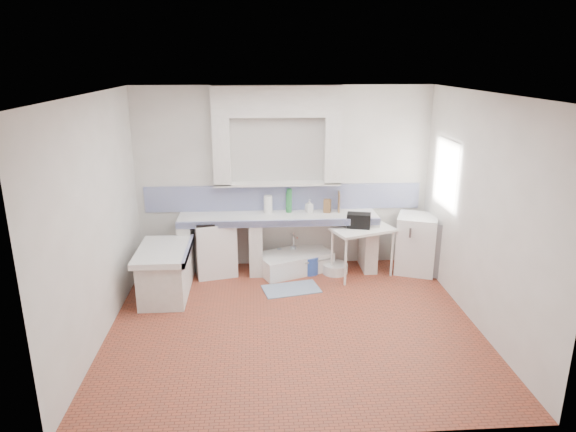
{
  "coord_description": "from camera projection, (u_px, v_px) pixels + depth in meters",
  "views": [
    {
      "loc": [
        -0.44,
        -5.66,
        3.16
      ],
      "look_at": [
        0.0,
        1.0,
        1.1
      ],
      "focal_mm": 31.82,
      "sensor_mm": 36.0,
      "label": 1
    }
  ],
  "objects": [
    {
      "name": "fridge",
      "position": [
        416.0,
        244.0,
        7.83
      ],
      "size": [
        0.75,
        0.75,
        0.89
      ],
      "primitive_type": "cube",
      "rotation": [
        0.0,
        0.0,
        -0.37
      ],
      "color": "white",
      "rests_on": "ground"
    },
    {
      "name": "wall_back",
      "position": [
        284.0,
        178.0,
        7.85
      ],
      "size": [
        4.5,
        0.0,
        4.5
      ],
      "primitive_type": "plane",
      "rotation": [
        1.57,
        0.0,
        0.0
      ],
      "color": "silver",
      "rests_on": "ground"
    },
    {
      "name": "counter_lip",
      "position": [
        279.0,
        223.0,
        7.45
      ],
      "size": [
        3.0,
        0.04,
        0.1
      ],
      "primitive_type": "cube",
      "color": "navy",
      "rests_on": "ground"
    },
    {
      "name": "wall_right",
      "position": [
        481.0,
        213.0,
        6.09
      ],
      "size": [
        0.0,
        4.5,
        4.5
      ],
      "primitive_type": "plane",
      "rotation": [
        1.57,
        0.0,
        -1.57
      ],
      "color": "silver",
      "rests_on": "ground"
    },
    {
      "name": "peninsula_base",
      "position": [
        165.0,
        275.0,
        7.02
      ],
      "size": [
        0.6,
        1.0,
        0.62
      ],
      "primitive_type": "cube",
      "color": "silver",
      "rests_on": "ground"
    },
    {
      "name": "peninsula_lip",
      "position": [
        188.0,
        251.0,
        6.94
      ],
      "size": [
        0.04,
        1.1,
        0.1
      ],
      "primitive_type": "cube",
      "color": "navy",
      "rests_on": "ground"
    },
    {
      "name": "green_bottle_a",
      "position": [
        289.0,
        201.0,
        7.81
      ],
      "size": [
        0.1,
        0.1,
        0.37
      ],
      "primitive_type": "cylinder",
      "rotation": [
        0.0,
        0.0,
        -0.35
      ],
      "color": "#27773A",
      "rests_on": "counter_slab"
    },
    {
      "name": "black_bag",
      "position": [
        359.0,
        221.0,
        7.57
      ],
      "size": [
        0.38,
        0.28,
        0.22
      ],
      "primitive_type": "cube",
      "rotation": [
        0.0,
        0.0,
        -0.25
      ],
      "color": "black",
      "rests_on": "side_table"
    },
    {
      "name": "knife_block",
      "position": [
        327.0,
        206.0,
        7.82
      ],
      "size": [
        0.13,
        0.11,
        0.21
      ],
      "primitive_type": "cube",
      "rotation": [
        0.0,
        0.0,
        -0.36
      ],
      "color": "olive",
      "rests_on": "counter_slab"
    },
    {
      "name": "lace_valance",
      "position": [
        451.0,
        148.0,
        7.07
      ],
      "size": [
        0.01,
        0.84,
        0.24
      ],
      "primitive_type": "cube",
      "color": "white",
      "rests_on": "ground"
    },
    {
      "name": "ceiling",
      "position": [
        294.0,
        94.0,
        5.54
      ],
      "size": [
        4.5,
        4.5,
        0.0
      ],
      "primitive_type": "plane",
      "rotation": [
        3.14,
        0.0,
        0.0
      ],
      "color": "silver",
      "rests_on": "ground"
    },
    {
      "name": "counter_pier_mid",
      "position": [
        256.0,
        246.0,
        7.83
      ],
      "size": [
        0.2,
        0.55,
        0.82
      ],
      "primitive_type": "cube",
      "color": "silver",
      "rests_on": "ground"
    },
    {
      "name": "sink",
      "position": [
        294.0,
        262.0,
        7.93
      ],
      "size": [
        1.25,
        0.98,
        0.27
      ],
      "primitive_type": "cube",
      "rotation": [
        0.0,
        0.0,
        0.4
      ],
      "color": "white",
      "rests_on": "ground"
    },
    {
      "name": "cutting_board",
      "position": [
        339.0,
        202.0,
        7.87
      ],
      "size": [
        0.04,
        0.22,
        0.3
      ],
      "primitive_type": "cube",
      "rotation": [
        0.0,
        0.0,
        -0.11
      ],
      "color": "olive",
      "rests_on": "counter_slab"
    },
    {
      "name": "backsplash",
      "position": [
        284.0,
        197.0,
        7.93
      ],
      "size": [
        4.27,
        0.03,
        0.4
      ],
      "primitive_type": "cube",
      "color": "navy",
      "rests_on": "ground"
    },
    {
      "name": "floor",
      "position": [
        293.0,
        324.0,
        6.36
      ],
      "size": [
        4.5,
        4.5,
        0.0
      ],
      "primitive_type": "plane",
      "color": "#9D432C",
      "rests_on": "ground"
    },
    {
      "name": "bucket_orange",
      "position": [
        301.0,
        264.0,
        7.91
      ],
      "size": [
        0.34,
        0.34,
        0.25
      ],
      "primitive_type": "cylinder",
      "rotation": [
        0.0,
        0.0,
        -0.33
      ],
      "color": "#BF6227",
      "rests_on": "ground"
    },
    {
      "name": "green_bottle_b",
      "position": [
        288.0,
        202.0,
        7.82
      ],
      "size": [
        0.08,
        0.08,
        0.31
      ],
      "primitive_type": "cylinder",
      "rotation": [
        0.0,
        0.0,
        0.24
      ],
      "color": "#27773A",
      "rests_on": "counter_slab"
    },
    {
      "name": "counter_pier_left",
      "position": [
        187.0,
        248.0,
        7.76
      ],
      "size": [
        0.2,
        0.55,
        0.82
      ],
      "primitive_type": "cube",
      "color": "silver",
      "rests_on": "ground"
    },
    {
      "name": "basin_white",
      "position": [
        335.0,
        268.0,
        7.85
      ],
      "size": [
        0.48,
        0.48,
        0.15
      ],
      "primitive_type": "cylinder",
      "rotation": [
        0.0,
        0.0,
        -0.27
      ],
      "color": "white",
      "rests_on": "ground"
    },
    {
      "name": "window_frame",
      "position": [
        458.0,
        175.0,
        7.19
      ],
      "size": [
        0.35,
        0.86,
        1.06
      ],
      "primitive_type": "cube",
      "color": "#351F11",
      "rests_on": "ground"
    },
    {
      "name": "soap_bottle",
      "position": [
        309.0,
        206.0,
        7.82
      ],
      "size": [
        0.12,
        0.12,
        0.21
      ],
      "primitive_type": "imported",
      "rotation": [
        0.0,
        0.0,
        0.36
      ],
      "color": "white",
      "rests_on": "counter_slab"
    },
    {
      "name": "water_bottle_a",
      "position": [
        279.0,
        258.0,
        8.07
      ],
      "size": [
        0.1,
        0.1,
        0.3
      ],
      "primitive_type": "cylinder",
      "rotation": [
        0.0,
        0.0,
        -0.33
      ],
      "color": "silver",
      "rests_on": "ground"
    },
    {
      "name": "counter_pier_right",
      "position": [
        368.0,
        243.0,
        7.94
      ],
      "size": [
        0.2,
        0.55,
        0.82
      ],
      "primitive_type": "cube",
      "color": "silver",
      "rests_on": "ground"
    },
    {
      "name": "peninsula_top",
      "position": [
        164.0,
        252.0,
        6.92
      ],
      "size": [
        0.7,
        1.1,
        0.08
      ],
      "primitive_type": "cube",
      "color": "white",
      "rests_on": "ground"
    },
    {
      "name": "water_bottle_b",
      "position": [
        293.0,
        256.0,
        8.08
      ],
      "size": [
        0.12,
        0.12,
        0.33
      ],
      "primitive_type": "cylinder",
      "rotation": [
        0.0,
        0.0,
        0.41
      ],
      "color": "silver",
      "rests_on": "ground"
    },
    {
      "name": "side_table",
      "position": [
        362.0,
        252.0,
        7.68
      ],
      "size": [
        1.03,
        0.79,
        0.04
      ],
      "primitive_type": "cube",
      "rotation": [
        0.0,
        0.0,
        0.36
      ],
      "color": "white",
      "rests_on": "ground"
    },
    {
      "name": "alcove_mass",
      "position": [
        277.0,
        101.0,
        7.38
      ],
      "size": [
        1.9,
        0.25,
        0.45
      ],
      "primitive_type": "cube",
      "color": "silver",
      "rests_on": "ground"
    },
    {
      "name": "counter_slab",
      "position": [
        278.0,
        218.0,
        7.72
      ],
      "size": [
        3.0,
        0.6,
        0.08
      ],
      "primitive_type": "cube",
      "color": "white",
      "rests_on": "ground"
    },
    {
      "name": "wall_left",
      "position": [
        97.0,
        220.0,
        5.8
      ],
      "size": [
        0.0,
        4.5,
        4.5
      ],
      "primitive_type": "plane",
      "rotation": [
        1.57,
        0.0,
        1.57
      ],
      "color": "silver",
      "rests_on": "ground"
    },
    {
      "name": "wall_front",
      "position": [
        313.0,
        291.0,
        4.04
      ],
      "size": [
        4.5,
        0.0,
        4.5
      ],
      "primitive_type": "plane",
      "rotation": [
        -1.57,
        0.0,
        0.0
      ],
      "color": "silver",
      "rests_on": "ground"
    },
    {
      "name": "rug",
      "position": [
        291.0,
        289.0,
        7.3
      ],
      "size": [
        0.87,
        0.61,
        0.01
      ],
      "primitive_type": "cube",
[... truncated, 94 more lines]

